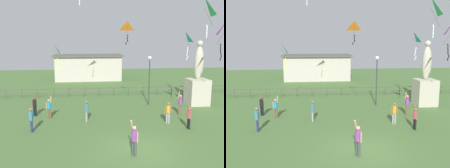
{
  "view_description": "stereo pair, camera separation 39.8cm",
  "coord_description": "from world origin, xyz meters",
  "views": [
    {
      "loc": [
        -2.97,
        -12.79,
        6.2
      ],
      "look_at": [
        -0.92,
        5.04,
        2.98
      ],
      "focal_mm": 39.41,
      "sensor_mm": 36.0,
      "label": 1
    },
    {
      "loc": [
        -2.57,
        -12.83,
        6.2
      ],
      "look_at": [
        -0.92,
        5.04,
        2.98
      ],
      "focal_mm": 39.41,
      "sensor_mm": 36.0,
      "label": 2
    }
  ],
  "objects": [
    {
      "name": "person_6",
      "position": [
        -7.05,
        7.34,
        0.94
      ],
      "size": [
        0.48,
        0.35,
        1.87
      ],
      "color": "black",
      "rests_on": "ground_plane"
    },
    {
      "name": "kite_3",
      "position": [
        7.29,
        11.4,
        6.31
      ],
      "size": [
        0.91,
        1.07,
        2.73
      ],
      "color": "#19B2B2"
    },
    {
      "name": "lamppost",
      "position": [
        3.19,
        9.72,
        3.41
      ],
      "size": [
        0.36,
        0.36,
        4.73
      ],
      "color": "#38383D",
      "rests_on": "ground_plane"
    },
    {
      "name": "waterfront_railing",
      "position": [
        -0.38,
        14.0,
        0.63
      ],
      "size": [
        36.03,
        0.06,
        0.95
      ],
      "color": "#4C4742",
      "rests_on": "ground_plane"
    },
    {
      "name": "person_3",
      "position": [
        -2.83,
        5.49,
        0.95
      ],
      "size": [
        0.3,
        0.49,
        1.64
      ],
      "color": "#99999E",
      "rests_on": "ground_plane"
    },
    {
      "name": "person_0",
      "position": [
        -0.36,
        -0.55,
        1.0
      ],
      "size": [
        0.41,
        0.51,
        1.99
      ],
      "color": "#3F4C47",
      "rests_on": "ground_plane"
    },
    {
      "name": "statue_monument",
      "position": [
        7.91,
        9.45,
        1.85
      ],
      "size": [
        1.91,
        1.91,
        6.16
      ],
      "color": "beige",
      "rests_on": "ground_plane"
    },
    {
      "name": "kite_4",
      "position": [
        0.8,
        8.4,
        7.3
      ],
      "size": [
        0.98,
        0.67,
        1.97
      ],
      "color": "orange"
    },
    {
      "name": "person_1",
      "position": [
        4.3,
        3.03,
        0.92
      ],
      "size": [
        0.29,
        0.49,
        1.84
      ],
      "color": "black",
      "rests_on": "ground_plane"
    },
    {
      "name": "person_2",
      "position": [
        -6.59,
        3.71,
        0.98
      ],
      "size": [
        0.32,
        0.5,
        1.71
      ],
      "color": "navy",
      "rests_on": "ground_plane"
    },
    {
      "name": "person_5",
      "position": [
        4.98,
        6.37,
        1.01
      ],
      "size": [
        0.5,
        0.4,
        2.01
      ],
      "color": "brown",
      "rests_on": "ground_plane"
    },
    {
      "name": "person_4",
      "position": [
        -5.8,
        6.57,
        0.93
      ],
      "size": [
        0.48,
        0.33,
        1.86
      ],
      "color": "brown",
      "rests_on": "ground_plane"
    },
    {
      "name": "ground_plane",
      "position": [
        0.0,
        0.0,
        0.0
      ],
      "size": [
        80.0,
        80.0,
        0.0
      ],
      "primitive_type": "plane",
      "color": "#4C7038"
    },
    {
      "name": "kite_2",
      "position": [
        5.08,
        3.38,
        8.24
      ],
      "size": [
        1.1,
        1.23,
        2.56
      ],
      "color": "#1EB759"
    },
    {
      "name": "kite_5",
      "position": [
        -5.97,
        12.95,
        5.19
      ],
      "size": [
        0.97,
        1.16,
        2.74
      ],
      "color": "#1EB759"
    },
    {
      "name": "person_7",
      "position": [
        3.24,
        4.36,
        0.94
      ],
      "size": [
        0.46,
        0.3,
        1.63
      ],
      "color": "#99999E",
      "rests_on": "ground_plane"
    },
    {
      "name": "pavilion_building",
      "position": [
        -2.27,
        26.0,
        1.98
      ],
      "size": [
        10.6,
        5.05,
        3.92
      ],
      "color": "beige",
      "rests_on": "ground_plane"
    }
  ]
}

